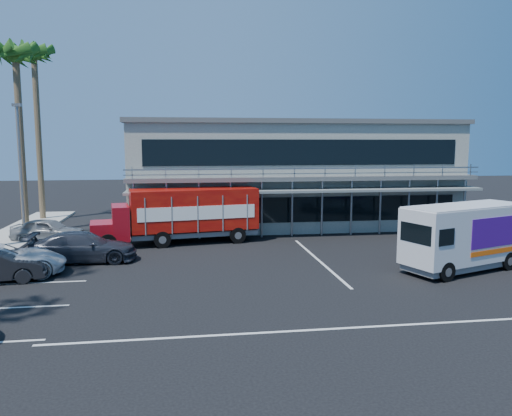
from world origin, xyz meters
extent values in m
plane|color=black|center=(0.00, 0.00, 0.00)|extent=(120.00, 120.00, 0.00)
cube|color=gray|center=(3.00, 15.00, 3.50)|extent=(22.00, 10.00, 7.00)
cube|color=#515454|center=(3.00, 15.00, 7.15)|extent=(22.40, 10.40, 0.30)
cube|color=#515454|center=(3.00, 9.40, 3.60)|extent=(22.00, 1.20, 0.25)
cube|color=gray|center=(3.00, 8.85, 4.10)|extent=(22.00, 0.08, 0.90)
cube|color=slate|center=(3.00, 9.10, 2.90)|extent=(22.00, 1.80, 0.15)
cube|color=black|center=(3.00, 9.98, 1.60)|extent=(20.00, 0.06, 1.60)
cube|color=black|center=(3.00, 9.98, 5.20)|extent=(20.00, 0.06, 1.60)
cylinder|color=brown|center=(-14.70, 13.00, 5.50)|extent=(0.44, 0.44, 11.00)
sphere|color=#215017|center=(-14.70, 13.00, 11.20)|extent=(1.10, 1.10, 1.10)
cylinder|color=brown|center=(-15.10, 18.50, 6.00)|extent=(0.44, 0.44, 12.00)
sphere|color=#215017|center=(-15.10, 18.50, 12.20)|extent=(1.10, 1.10, 1.10)
cylinder|color=gray|center=(-14.20, 11.00, 4.00)|extent=(0.14, 0.14, 8.00)
cube|color=gray|center=(-14.20, 11.00, 8.00)|extent=(0.50, 0.25, 0.18)
cube|color=maroon|center=(-9.08, 7.60, 0.90)|extent=(1.56, 2.20, 1.08)
cube|color=maroon|center=(-8.10, 7.76, 1.40)|extent=(1.24, 2.37, 1.90)
cube|color=black|center=(-8.10, 7.76, 1.94)|extent=(0.34, 1.90, 0.63)
cube|color=#AF180A|center=(-4.00, 8.40, 1.99)|extent=(7.48, 3.34, 2.35)
cube|color=slate|center=(-4.00, 8.40, 0.59)|extent=(7.43, 3.01, 0.27)
cube|color=white|center=(-3.82, 7.27, 1.90)|extent=(6.57, 1.06, 0.77)
cube|color=white|center=(-4.18, 9.52, 1.90)|extent=(6.57, 1.06, 0.77)
cylinder|color=black|center=(-8.66, 6.67, 0.47)|extent=(0.97, 0.42, 0.94)
cylinder|color=black|center=(-8.97, 8.63, 0.47)|extent=(0.97, 0.42, 0.94)
cylinder|color=black|center=(-5.81, 7.11, 0.47)|extent=(0.97, 0.42, 0.94)
cylinder|color=black|center=(-6.12, 9.07, 0.47)|extent=(0.97, 0.42, 0.94)
cylinder|color=black|center=(-1.53, 7.78, 0.47)|extent=(0.97, 0.42, 0.94)
cylinder|color=black|center=(-1.83, 9.74, 0.47)|extent=(0.97, 0.42, 0.94)
cube|color=silver|center=(8.04, 0.16, 1.72)|extent=(6.52, 4.10, 2.47)
cube|color=slate|center=(8.04, 0.16, 0.35)|extent=(6.22, 3.81, 0.31)
cube|color=black|center=(5.16, -0.88, 1.98)|extent=(0.65, 1.65, 0.84)
cube|color=silver|center=(8.04, 0.16, 2.98)|extent=(6.39, 4.01, 0.07)
cube|color=#420D7C|center=(9.07, -0.61, 1.90)|extent=(2.99, 1.11, 1.32)
cube|color=#420D7C|center=(8.34, 1.41, 1.90)|extent=(2.99, 1.11, 1.32)
cube|color=#F2590C|center=(9.07, -0.61, 1.01)|extent=(2.99, 1.10, 0.22)
cylinder|color=black|center=(6.29, -1.47, 0.42)|extent=(0.89, 0.55, 0.85)
cylinder|color=black|center=(5.65, 0.29, 0.42)|extent=(0.89, 0.55, 0.85)
cylinder|color=black|center=(10.10, -0.08, 0.42)|extent=(0.89, 0.55, 0.85)
cylinder|color=black|center=(9.46, 1.67, 0.42)|extent=(0.89, 0.55, 0.85)
imported|color=#272B35|center=(-9.50, 4.38, 0.74)|extent=(5.10, 2.09, 1.48)
imported|color=gray|center=(-12.50, 9.69, 0.71)|extent=(4.43, 2.62, 1.41)
camera|label=1|loc=(-4.60, -20.53, 5.83)|focal=35.00mm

